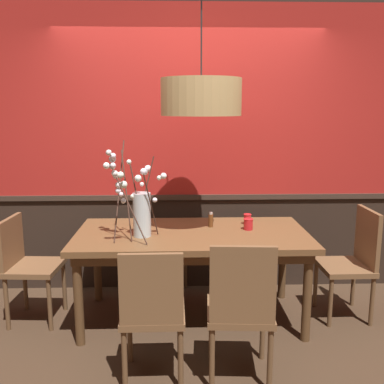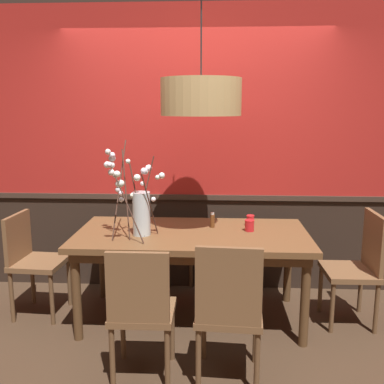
% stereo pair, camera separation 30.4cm
% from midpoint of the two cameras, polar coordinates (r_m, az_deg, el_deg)
% --- Properties ---
extents(ground_plane, '(24.00, 24.00, 0.00)m').
position_cam_midpoint_polar(ground_plane, '(3.92, 2.31, -16.08)').
color(ground_plane, '#422D1E').
extents(back_wall, '(4.73, 0.14, 2.72)m').
position_cam_midpoint_polar(back_wall, '(4.27, 2.59, 5.13)').
color(back_wall, '#2D2119').
rests_on(back_wall, ground).
extents(dining_table, '(1.91, 0.97, 0.77)m').
position_cam_midpoint_polar(dining_table, '(3.66, 2.39, -6.51)').
color(dining_table, brown).
rests_on(dining_table, ground).
extents(chair_head_west_end, '(0.44, 0.46, 0.89)m').
position_cam_midpoint_polar(chair_head_west_end, '(4.01, -18.06, -8.07)').
color(chair_head_west_end, brown).
rests_on(chair_head_west_end, ground).
extents(chair_head_east_end, '(0.41, 0.45, 0.94)m').
position_cam_midpoint_polar(chair_head_east_end, '(3.96, 22.98, -8.51)').
color(chair_head_east_end, brown).
rests_on(chair_head_east_end, ground).
extents(chair_near_side_left, '(0.42, 0.41, 0.92)m').
position_cam_midpoint_polar(chair_near_side_left, '(2.92, -3.59, -14.79)').
color(chair_near_side_left, brown).
rests_on(chair_near_side_left, ground).
extents(chair_near_side_right, '(0.45, 0.47, 0.97)m').
position_cam_midpoint_polar(chair_near_side_right, '(2.90, 7.92, -14.69)').
color(chair_near_side_right, brown).
rests_on(chair_near_side_right, ground).
extents(chair_far_side_left, '(0.48, 0.46, 0.90)m').
position_cam_midpoint_polar(chair_far_side_left, '(4.59, -0.70, -5.14)').
color(chair_far_side_left, brown).
rests_on(chair_far_side_left, ground).
extents(vase_with_blossoms, '(0.50, 0.52, 0.76)m').
position_cam_midpoint_polar(vase_with_blossoms, '(3.50, -4.58, -1.91)').
color(vase_with_blossoms, silver).
rests_on(vase_with_blossoms, dining_table).
extents(candle_holder_nearer_center, '(0.07, 0.07, 0.09)m').
position_cam_midpoint_polar(candle_holder_nearer_center, '(3.88, 9.82, -3.67)').
color(candle_holder_nearer_center, red).
rests_on(candle_holder_nearer_center, dining_table).
extents(candle_holder_nearer_edge, '(0.08, 0.08, 0.10)m').
position_cam_midpoint_polar(candle_holder_nearer_edge, '(3.71, 9.82, -4.32)').
color(candle_holder_nearer_edge, red).
rests_on(candle_holder_nearer_edge, dining_table).
extents(condiment_bottle, '(0.04, 0.04, 0.13)m').
position_cam_midpoint_polar(condiment_bottle, '(3.78, 4.98, -3.72)').
color(condiment_bottle, brown).
rests_on(condiment_bottle, dining_table).
extents(pendant_lamp, '(0.63, 0.63, 1.00)m').
position_cam_midpoint_polar(pendant_lamp, '(3.48, 3.74, 12.21)').
color(pendant_lamp, tan).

